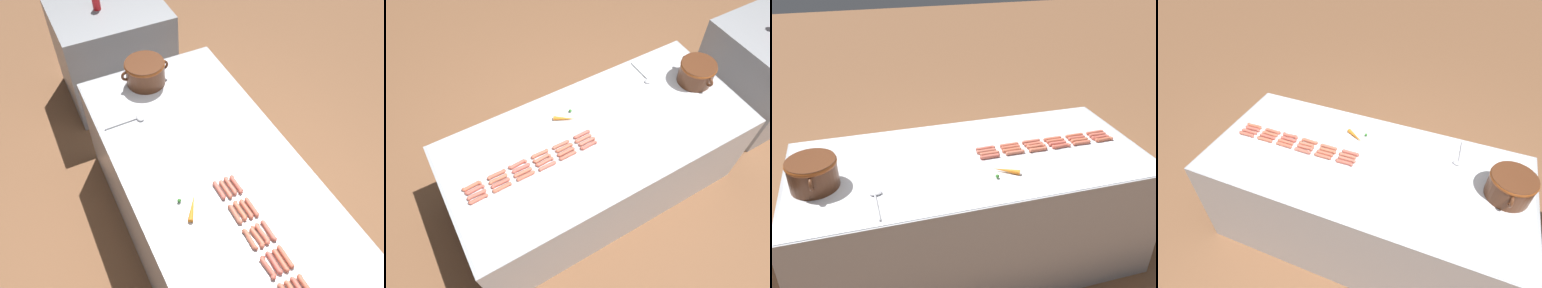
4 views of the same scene
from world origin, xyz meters
TOP-DOWN VIEW (x-y plane):
  - ground_plane at (0.00, 0.00)m, footprint 20.00×20.00m
  - griddle_counter at (0.00, 0.00)m, footprint 1.05×2.29m
  - back_cabinet at (-0.04, 1.91)m, footprint 0.96×0.84m
  - hot_dog_0 at (-0.05, -0.95)m, footprint 0.03×0.14m
  - hot_dog_1 at (-0.05, -0.78)m, footprint 0.03×0.14m
  - hot_dog_2 at (-0.05, -0.62)m, footprint 0.03×0.14m
  - hot_dog_3 at (-0.05, -0.45)m, footprint 0.03×0.14m
  - hot_dog_4 at (-0.04, -0.29)m, footprint 0.03×0.14m
  - hot_dog_5 at (-0.05, -0.12)m, footprint 0.03×0.14m
  - hot_dog_6 at (-0.01, -0.95)m, footprint 0.03×0.14m
  - hot_dog_7 at (-0.01, -0.78)m, footprint 0.03×0.14m
  - hot_dog_8 at (-0.01, -0.62)m, footprint 0.03×0.14m
  - hot_dog_9 at (-0.01, -0.46)m, footprint 0.03×0.14m
  - hot_dog_10 at (-0.01, -0.28)m, footprint 0.03×0.14m
  - hot_dog_11 at (-0.01, -0.13)m, footprint 0.03×0.14m
  - hot_dog_12 at (0.03, -0.95)m, footprint 0.03×0.14m
  - hot_dog_13 at (0.03, -0.78)m, footprint 0.03×0.14m
  - hot_dog_14 at (0.03, -0.62)m, footprint 0.03×0.14m
  - hot_dog_15 at (0.03, -0.46)m, footprint 0.03×0.14m
  - hot_dog_16 at (0.03, -0.29)m, footprint 0.03×0.14m
  - hot_dog_17 at (0.03, -0.12)m, footprint 0.03×0.14m
  - hot_dog_18 at (0.06, -0.95)m, footprint 0.03×0.14m
  - hot_dog_19 at (0.06, -0.79)m, footprint 0.03×0.14m
  - hot_dog_20 at (0.06, -0.61)m, footprint 0.03×0.14m
  - hot_dog_21 at (0.07, -0.45)m, footprint 0.03×0.14m
  - hot_dog_22 at (0.06, -0.29)m, footprint 0.03×0.14m
  - hot_dog_23 at (0.06, -0.12)m, footprint 0.03×0.14m
  - bean_pot at (-0.07, 0.95)m, footprint 0.35×0.29m
  - serving_spoon at (-0.28, 0.62)m, footprint 0.27×0.07m
  - carrot at (-0.24, -0.15)m, footprint 0.12×0.16m

SIDE VIEW (x-z plane):
  - ground_plane at x=0.00m, z-range 0.00..0.00m
  - griddle_counter at x=0.00m, z-range 0.00..0.83m
  - back_cabinet at x=-0.04m, z-range 0.00..0.91m
  - serving_spoon at x=-0.28m, z-range 0.83..0.84m
  - hot_dog_0 at x=-0.05m, z-range 0.83..0.85m
  - hot_dog_1 at x=-0.05m, z-range 0.83..0.85m
  - hot_dog_2 at x=-0.05m, z-range 0.83..0.85m
  - hot_dog_3 at x=-0.05m, z-range 0.83..0.85m
  - hot_dog_4 at x=-0.04m, z-range 0.83..0.85m
  - hot_dog_5 at x=-0.05m, z-range 0.83..0.85m
  - hot_dog_6 at x=-0.01m, z-range 0.83..0.85m
  - hot_dog_7 at x=-0.01m, z-range 0.83..0.85m
  - hot_dog_8 at x=-0.01m, z-range 0.83..0.85m
  - hot_dog_9 at x=-0.01m, z-range 0.83..0.85m
  - hot_dog_10 at x=-0.01m, z-range 0.83..0.85m
  - hot_dog_11 at x=-0.01m, z-range 0.83..0.85m
  - hot_dog_12 at x=0.03m, z-range 0.83..0.85m
  - hot_dog_13 at x=0.03m, z-range 0.83..0.85m
  - hot_dog_14 at x=0.03m, z-range 0.83..0.85m
  - hot_dog_15 at x=0.03m, z-range 0.83..0.85m
  - hot_dog_16 at x=0.03m, z-range 0.83..0.85m
  - hot_dog_17 at x=0.03m, z-range 0.83..0.85m
  - hot_dog_18 at x=0.06m, z-range 0.83..0.85m
  - hot_dog_19 at x=0.06m, z-range 0.83..0.85m
  - hot_dog_20 at x=0.06m, z-range 0.83..0.85m
  - hot_dog_21 at x=0.07m, z-range 0.83..0.85m
  - hot_dog_22 at x=0.06m, z-range 0.83..0.85m
  - hot_dog_23 at x=0.06m, z-range 0.83..0.85m
  - carrot at x=-0.24m, z-range 0.83..0.86m
  - bean_pot at x=-0.07m, z-range 0.84..1.02m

